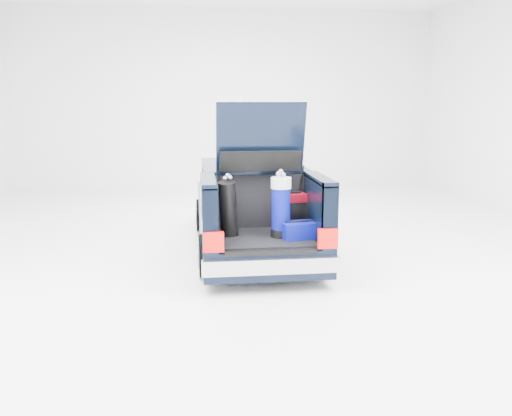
{
  "coord_description": "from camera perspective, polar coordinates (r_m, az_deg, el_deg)",
  "views": [
    {
      "loc": [
        -1.0,
        -8.8,
        2.48
      ],
      "look_at": [
        0.0,
        -0.5,
        0.81
      ],
      "focal_mm": 38.0,
      "sensor_mm": 36.0,
      "label": 1
    }
  ],
  "objects": [
    {
      "name": "black_golf_bag",
      "position": [
        7.55,
        -2.94,
        -0.07
      ],
      "size": [
        0.35,
        0.41,
        0.89
      ],
      "rotation": [
        0.0,
        0.0,
        -0.34
      ],
      "color": "black",
      "rests_on": "car"
    },
    {
      "name": "blue_golf_bag",
      "position": [
        7.54,
        2.63,
        0.17
      ],
      "size": [
        0.33,
        0.33,
        0.95
      ],
      "rotation": [
        0.0,
        0.0,
        0.17
      ],
      "color": "black",
      "rests_on": "car"
    },
    {
      "name": "red_suitcase",
      "position": [
        7.97,
        3.99,
        -0.41
      ],
      "size": [
        0.38,
        0.28,
        0.57
      ],
      "rotation": [
        0.0,
        0.0,
        0.17
      ],
      "color": "#6D030F",
      "rests_on": "car"
    },
    {
      "name": "blue_duffel",
      "position": [
        7.53,
        4.54,
        -2.32
      ],
      "size": [
        0.52,
        0.38,
        0.25
      ],
      "rotation": [
        0.0,
        0.0,
        0.16
      ],
      "color": "#05097A",
      "rests_on": "car"
    },
    {
      "name": "car",
      "position": [
        9.14,
        -0.46,
        -0.13
      ],
      "size": [
        1.87,
        4.65,
        2.47
      ],
      "color": "black",
      "rests_on": "ground"
    },
    {
      "name": "ground",
      "position": [
        9.2,
        -0.37,
        -4.38
      ],
      "size": [
        14.0,
        14.0,
        0.0
      ],
      "primitive_type": "plane",
      "color": "white",
      "rests_on": "ground"
    }
  ]
}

